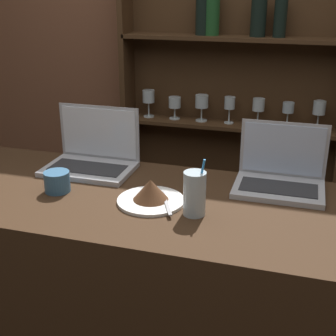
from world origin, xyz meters
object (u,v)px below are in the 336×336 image
Objects in this scene: cake_plate at (150,194)px; coffee_cup at (57,182)px; laptop_near at (93,155)px; laptop_far at (280,175)px; water_glass at (195,193)px.

cake_plate is 0.32m from coffee_cup.
laptop_near reaches higher than coffee_cup.
laptop_far reaches higher than water_glass.
laptop_far reaches higher than cake_plate.
water_glass is (-0.23, -0.28, 0.02)m from laptop_far.
laptop_near is 0.23m from coffee_cup.
cake_plate is 2.52× the size of coffee_cup.
laptop_near is at bearing 84.18° from coffee_cup.
laptop_near is 3.78× the size of coffee_cup.
water_glass is at bearing -29.84° from laptop_near.
cake_plate is 0.16m from water_glass.
laptop_near is 1.50× the size of cake_plate.
laptop_near is 0.52m from water_glass.
laptop_far is (0.68, 0.02, -0.00)m from laptop_near.
cake_plate is at bearing -36.28° from laptop_near.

